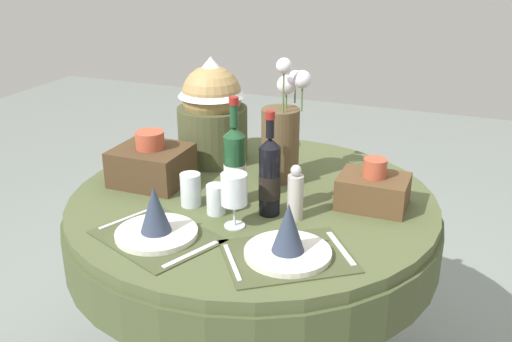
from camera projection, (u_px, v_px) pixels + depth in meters
name	position (u px, v px, depth m)	size (l,w,h in m)	color
dining_table	(253.00, 231.00, 2.02)	(1.25, 1.25, 0.78)	#4C5633
place_setting_left	(156.00, 222.00, 1.69)	(0.41, 0.37, 0.16)	#41492B
place_setting_right	(288.00, 241.00, 1.58)	(0.43, 0.41, 0.16)	#41492B
flower_vase	(282.00, 135.00, 2.05)	(0.17, 0.18, 0.44)	brown
wine_bottle_left	(270.00, 176.00, 1.80)	(0.07, 0.07, 0.33)	black
wine_bottle_centre	(235.00, 165.00, 1.88)	(0.07, 0.07, 0.35)	#194223
wine_glass_right	(234.00, 190.00, 1.72)	(0.08, 0.08, 0.17)	silver
tumbler_near_left	(216.00, 199.00, 1.83)	(0.06, 0.06, 0.10)	silver
tumbler_near_right	(191.00, 190.00, 1.89)	(0.07, 0.07, 0.11)	silver
pepper_mill	(295.00, 194.00, 1.79)	(0.05, 0.05, 0.18)	#B7B2AD
gift_tub_back_left	(212.00, 107.00, 2.21)	(0.27, 0.27, 0.40)	#474C2D
woven_basket_side_left	(152.00, 163.00, 2.06)	(0.25, 0.22, 0.19)	#47331E
woven_basket_side_right	(373.00, 190.00, 1.88)	(0.22, 0.17, 0.16)	brown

